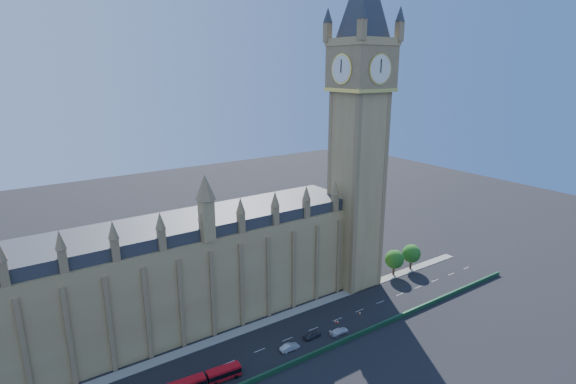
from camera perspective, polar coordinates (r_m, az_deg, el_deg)
ground at (r=114.28m, az=-1.83°, el=-18.81°), size 400.00×400.00×0.00m
palace_westminster at (r=116.51m, az=-18.61°, el=-11.08°), size 120.00×20.00×28.00m
elizabeth_tower at (r=129.12m, az=9.12°, el=10.97°), size 20.59×20.59×105.00m
bridge_parapet at (r=107.83m, az=0.92°, el=-20.79°), size 160.00×0.60×1.20m
kerb_north at (r=121.07m, az=-4.35°, el=-16.63°), size 160.00×3.00×0.16m
tree_east_near at (r=148.46m, az=13.40°, el=-8.23°), size 6.00×6.00×8.50m
tree_east_far at (r=154.08m, az=15.43°, el=-7.47°), size 6.00×6.00×8.50m
red_bus at (r=103.19m, az=-10.62°, el=-22.43°), size 16.24×3.75×2.74m
car_grey at (r=116.41m, az=3.08°, el=-17.63°), size 4.87×2.20×1.63m
car_silver at (r=112.05m, az=0.22°, el=-19.09°), size 4.83×1.74×1.58m
car_white at (r=118.30m, az=6.54°, el=-17.16°), size 5.13×2.13×1.48m
cone_a at (r=127.13m, az=9.11°, el=-14.94°), size 0.59×0.59×0.74m
cone_b at (r=118.71m, az=5.33°, el=-17.25°), size 0.49×0.49×0.62m
cone_c at (r=122.69m, az=6.07°, el=-16.04°), size 0.61×0.61×0.77m
cone_d at (r=122.72m, az=6.34°, el=-16.05°), size 0.55×0.55×0.72m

